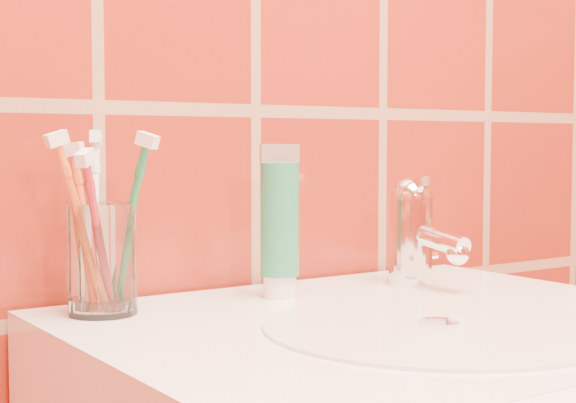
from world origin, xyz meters
TOP-DOWN VIEW (x-y plane):
  - glass_tumbler at (-0.21, 1.12)m, footprint 0.07×0.07m
  - toothpaste_tube at (-0.03, 1.11)m, footprint 0.04×0.04m
  - faucet at (0.14, 1.09)m, footprint 0.05×0.11m
  - toothbrush_0 at (-0.19, 1.11)m, footprint 0.10×0.12m
  - toothbrush_1 at (-0.21, 1.15)m, footprint 0.09×0.11m
  - toothbrush_2 at (-0.24, 1.11)m, footprint 0.08×0.08m
  - toothbrush_3 at (-0.23, 1.13)m, footprint 0.07×0.07m
  - toothbrush_4 at (-0.22, 1.10)m, footprint 0.12×0.11m

SIDE VIEW (x-z plane):
  - glass_tumbler at x=-0.21m, z-range 0.85..0.95m
  - faucet at x=0.14m, z-range 0.85..0.97m
  - toothpaste_tube at x=-0.03m, z-range 0.85..1.00m
  - toothbrush_4 at x=-0.22m, z-range 0.84..1.01m
  - toothbrush_3 at x=-0.23m, z-range 0.84..1.01m
  - toothbrush_0 at x=-0.19m, z-range 0.84..1.02m
  - toothbrush_2 at x=-0.24m, z-range 0.85..1.02m
  - toothbrush_1 at x=-0.21m, z-range 0.84..1.03m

